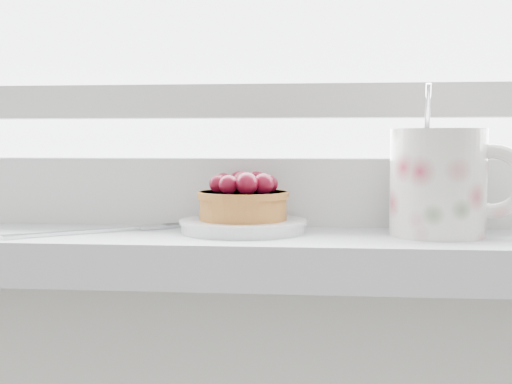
# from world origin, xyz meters

# --- Properties ---
(saucer) EXTENTS (0.12, 0.12, 0.01)m
(saucer) POSITION_xyz_m (-0.04, 1.89, 0.95)
(saucer) COLOR white
(saucer) RESTS_ON windowsill
(raspberry_tart) EXTENTS (0.09, 0.09, 0.05)m
(raspberry_tart) POSITION_xyz_m (-0.04, 1.89, 0.97)
(raspberry_tart) COLOR #975821
(raspberry_tart) RESTS_ON saucer
(floral_mug) EXTENTS (0.13, 0.11, 0.14)m
(floral_mug) POSITION_xyz_m (0.15, 1.89, 0.99)
(floral_mug) COLOR silver
(floral_mug) RESTS_ON windowsill
(fork) EXTENTS (0.16, 0.14, 0.00)m
(fork) POSITION_xyz_m (-0.18, 1.88, 0.94)
(fork) COLOR silver
(fork) RESTS_ON windowsill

